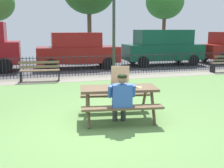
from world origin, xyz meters
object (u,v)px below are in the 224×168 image
at_px(pizza_box_open, 121,83).
at_px(parked_car_right, 163,47).
at_px(far_tree_midright, 165,2).
at_px(park_bench_center, 40,71).
at_px(picnic_table_foreground, 119,94).
at_px(adult_at_table, 121,97).
at_px(lamp_post_walkway, 114,12).
at_px(parked_car_center, 77,50).
at_px(pizza_slice_on_table, 137,87).

relative_size(pizza_box_open, parked_car_right, 0.12).
bearing_deg(far_tree_midright, park_bench_center, -136.96).
relative_size(picnic_table_foreground, adult_at_table, 1.68).
height_order(adult_at_table, lamp_post_walkway, lamp_post_walkway).
bearing_deg(far_tree_midright, parked_car_right, -116.59).
xyz_separation_m(pizza_box_open, adult_at_table, (-0.15, -0.52, -0.21)).
bearing_deg(far_tree_midright, picnic_table_foreground, -119.74).
height_order(park_bench_center, parked_car_center, parked_car_center).
height_order(pizza_box_open, parked_car_center, parked_car_center).
bearing_deg(park_bench_center, picnic_table_foreground, -72.45).
relative_size(pizza_box_open, parked_car_center, 0.13).
height_order(parked_car_right, far_tree_midright, far_tree_midright).
distance_m(lamp_post_walkway, parked_car_center, 4.56).
relative_size(parked_car_center, far_tree_midright, 0.78).
distance_m(adult_at_table, far_tree_midright, 18.22).
xyz_separation_m(adult_at_table, lamp_post_walkway, (1.33, 5.18, 2.12)).
xyz_separation_m(pizza_box_open, pizza_slice_on_table, (0.37, -0.13, -0.09)).
bearing_deg(parked_car_center, lamp_post_walkway, -78.03).
relative_size(lamp_post_walkway, parked_car_right, 0.99).
xyz_separation_m(parked_car_center, parked_car_right, (5.11, -0.00, 0.09)).
relative_size(picnic_table_foreground, parked_car_center, 0.45).
height_order(park_bench_center, parked_car_right, parked_car_right).
distance_m(parked_car_center, far_tree_midright, 10.88).
xyz_separation_m(adult_at_table, far_tree_midright, (8.71, 15.59, 3.63)).
relative_size(picnic_table_foreground, park_bench_center, 1.23).
bearing_deg(parked_car_center, pizza_box_open, -91.99).
bearing_deg(parked_car_right, parked_car_center, 179.99).
xyz_separation_m(picnic_table_foreground, adult_at_table, (-0.09, -0.49, 0.06)).
relative_size(picnic_table_foreground, pizza_box_open, 3.52).
relative_size(pizza_slice_on_table, park_bench_center, 0.16).
bearing_deg(picnic_table_foreground, park_bench_center, 107.55).
distance_m(picnic_table_foreground, pizza_slice_on_table, 0.48).
bearing_deg(parked_car_right, pizza_slice_on_table, -119.53).
distance_m(pizza_box_open, parked_car_right, 10.31).
distance_m(picnic_table_foreground, park_bench_center, 5.70).
distance_m(picnic_table_foreground, parked_car_center, 8.82).
xyz_separation_m(picnic_table_foreground, parked_car_right, (5.47, 8.80, 0.50)).
height_order(pizza_box_open, park_bench_center, pizza_box_open).
bearing_deg(lamp_post_walkway, parked_car_center, 101.97).
bearing_deg(park_bench_center, parked_car_right, 25.09).
bearing_deg(park_bench_center, lamp_post_walkway, -14.18).
bearing_deg(adult_at_table, pizza_box_open, 73.88).
relative_size(pizza_slice_on_table, lamp_post_walkway, 0.06).
relative_size(parked_car_right, far_tree_midright, 0.81).
relative_size(pizza_slice_on_table, adult_at_table, 0.22).
height_order(pizza_box_open, lamp_post_walkway, lamp_post_walkway).
bearing_deg(parked_car_center, park_bench_center, -121.78).
height_order(picnic_table_foreground, pizza_slice_on_table, pizza_slice_on_table).
height_order(parked_car_center, parked_car_right, parked_car_right).
xyz_separation_m(pizza_box_open, parked_car_center, (0.30, 8.78, 0.14)).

